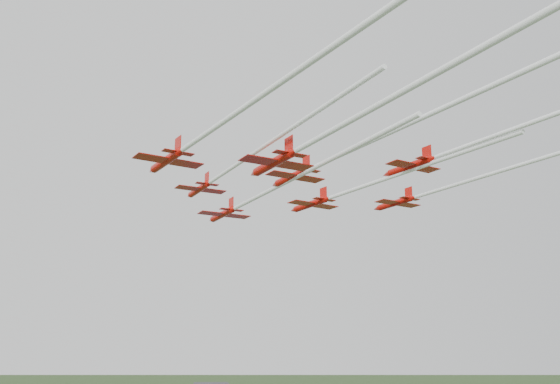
{
  "coord_description": "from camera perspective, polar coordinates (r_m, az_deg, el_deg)",
  "views": [
    {
      "loc": [
        -9.18,
        -97.28,
        27.34
      ],
      "look_at": [
        2.59,
        1.78,
        53.83
      ],
      "focal_mm": 40.0,
      "sensor_mm": 36.0,
      "label": 1
    }
  ],
  "objects": [
    {
      "name": "jet_row4_left",
      "position": [
        70.19,
        5.38,
        5.94
      ],
      "size": [
        26.45,
        58.89,
        2.96
      ],
      "rotation": [
        0.0,
        0.0,
        0.39
      ],
      "color": "#BA0D07"
    },
    {
      "name": "jet_row3_mid",
      "position": [
        84.56,
        5.89,
        3.55
      ],
      "size": [
        24.82,
        51.53,
        2.73
      ],
      "rotation": [
        0.0,
        0.0,
        0.42
      ],
      "color": "#BA0D07"
    },
    {
      "name": "jet_row3_left",
      "position": [
        75.7,
        -6.45,
        5.56
      ],
      "size": [
        26.88,
        53.57,
        2.85
      ],
      "rotation": [
        0.0,
        0.0,
        0.44
      ],
      "color": "#BA0D07"
    },
    {
      "name": "jet_row4_right",
      "position": [
        82.96,
        20.21,
        5.29
      ],
      "size": [
        29.91,
        60.12,
        2.61
      ],
      "rotation": [
        0.0,
        0.0,
        0.44
      ],
      "color": "#BA0D07"
    },
    {
      "name": "jet_row2_left",
      "position": [
        92.47,
        -4.31,
        2.31
      ],
      "size": [
        22.54,
        53.92,
        2.52
      ],
      "rotation": [
        0.0,
        0.0,
        0.36
      ],
      "color": "#BA0D07"
    },
    {
      "name": "jet_row3_right",
      "position": [
        101.71,
        15.55,
        0.59
      ],
      "size": [
        24.93,
        51.2,
        2.56
      ],
      "rotation": [
        0.0,
        0.0,
        0.42
      ],
      "color": "#BA0D07"
    },
    {
      "name": "jet_lead",
      "position": [
        105.33,
        -2.02,
        -0.4
      ],
      "size": [
        25.54,
        60.29,
        2.96
      ],
      "rotation": [
        0.0,
        0.0,
        0.36
      ],
      "color": "#BA0D07"
    },
    {
      "name": "jet_row2_right",
      "position": [
        104.42,
        6.34,
        0.08
      ],
      "size": [
        24.47,
        46.61,
        2.84
      ],
      "rotation": [
        0.0,
        0.0,
        0.45
      ],
      "color": "#BA0D07"
    }
  ]
}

